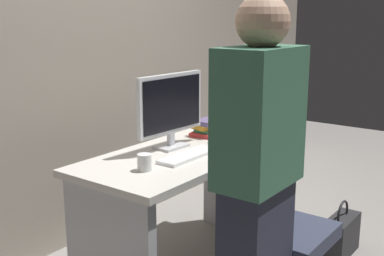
{
  "coord_description": "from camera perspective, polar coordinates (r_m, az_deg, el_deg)",
  "views": [
    {
      "loc": [
        -2.25,
        -1.73,
        1.56
      ],
      "look_at": [
        0.0,
        -0.05,
        0.9
      ],
      "focal_mm": 46.02,
      "sensor_mm": 36.0,
      "label": 1
    }
  ],
  "objects": [
    {
      "name": "cup_near_keyboard",
      "position": [
        2.6,
        -5.53,
        -3.98
      ],
      "size": [
        0.08,
        0.08,
        0.09
      ],
      "primitive_type": "cylinder",
      "color": "silver",
      "rests_on": "desk"
    },
    {
      "name": "handbag",
      "position": [
        3.45,
        16.89,
        -11.79
      ],
      "size": [
        0.34,
        0.14,
        0.38
      ],
      "color": "#262628",
      "rests_on": "ground"
    },
    {
      "name": "cell_phone",
      "position": [
        3.27,
        7.24,
        -1.15
      ],
      "size": [
        0.07,
        0.14,
        0.01
      ],
      "primitive_type": "cube",
      "rotation": [
        0.0,
        0.0,
        0.01
      ],
      "color": "black",
      "rests_on": "desk"
    },
    {
      "name": "book_stack",
      "position": [
        3.32,
        1.75,
        0.09
      ],
      "size": [
        0.23,
        0.18,
        0.11
      ],
      "color": "red",
      "rests_on": "desk"
    },
    {
      "name": "mouse",
      "position": [
        3.06,
        2.64,
        -1.82
      ],
      "size": [
        0.06,
        0.1,
        0.03
      ],
      "primitive_type": "ellipsoid",
      "color": "black",
      "rests_on": "desk"
    },
    {
      "name": "wall_back",
      "position": [
        3.44,
        -12.56,
        11.85
      ],
      "size": [
        6.4,
        0.1,
        3.0
      ],
      "primitive_type": "cube",
      "color": "#9E9384",
      "rests_on": "ground"
    },
    {
      "name": "monitor",
      "position": [
        2.97,
        -2.47,
        2.48
      ],
      "size": [
        0.54,
        0.15,
        0.46
      ],
      "color": "silver",
      "rests_on": "desk"
    },
    {
      "name": "person_at_desk",
      "position": [
        2.13,
        7.59,
        -6.68
      ],
      "size": [
        0.4,
        0.24,
        1.64
      ],
      "color": "#262838",
      "rests_on": "ground"
    },
    {
      "name": "keyboard",
      "position": [
        2.83,
        -0.37,
        -3.2
      ],
      "size": [
        0.43,
        0.13,
        0.02
      ],
      "primitive_type": "cube",
      "rotation": [
        0.0,
        0.0,
        -0.01
      ],
      "color": "white",
      "rests_on": "desk"
    },
    {
      "name": "office_chair",
      "position": [
        2.66,
        9.59,
        -12.26
      ],
      "size": [
        0.52,
        0.52,
        0.94
      ],
      "color": "black",
      "rests_on": "ground"
    },
    {
      "name": "desk",
      "position": [
        3.03,
        -0.76,
        -6.99
      ],
      "size": [
        1.42,
        0.68,
        0.75
      ],
      "color": "beige",
      "rests_on": "ground"
    }
  ]
}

